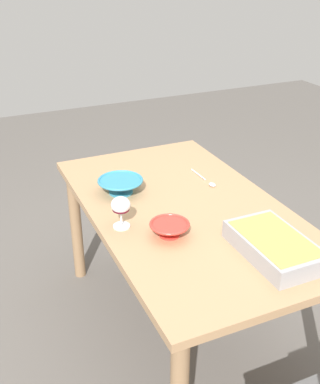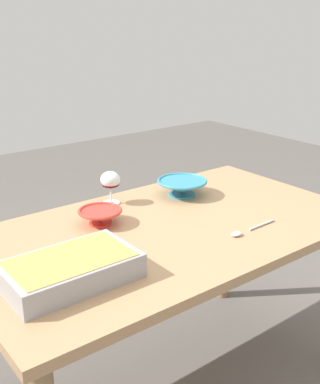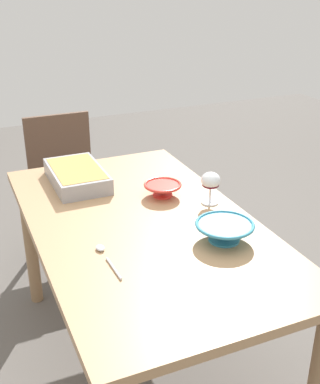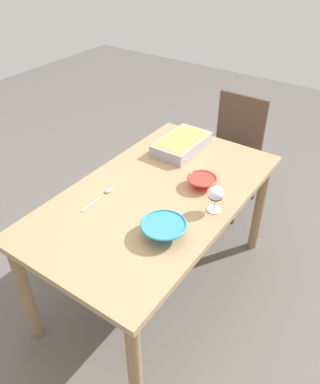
{
  "view_description": "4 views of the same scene",
  "coord_description": "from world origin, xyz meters",
  "views": [
    {
      "loc": [
        1.68,
        -0.88,
        1.78
      ],
      "look_at": [
        -0.07,
        -0.1,
        0.8
      ],
      "focal_mm": 44.74,
      "sensor_mm": 36.0,
      "label": 1
    },
    {
      "loc": [
        1.02,
        1.27,
        1.45
      ],
      "look_at": [
        -0.05,
        -0.11,
        0.82
      ],
      "focal_mm": 44.93,
      "sensor_mm": 36.0,
      "label": 2
    },
    {
      "loc": [
        -1.61,
        0.62,
        1.64
      ],
      "look_at": [
        0.06,
        -0.1,
        0.81
      ],
      "focal_mm": 46.28,
      "sensor_mm": 36.0,
      "label": 3
    },
    {
      "loc": [
        -1.35,
        -0.96,
        1.94
      ],
      "look_at": [
        -0.02,
        -0.03,
        0.76
      ],
      "focal_mm": 35.92,
      "sensor_mm": 36.0,
      "label": 4
    }
  ],
  "objects": [
    {
      "name": "serving_spoon",
      "position": [
        -0.18,
        0.22,
        0.74
      ],
      "size": [
        0.23,
        0.03,
        0.01
      ],
      "color": "silver",
      "rests_on": "dining_table"
    },
    {
      "name": "dining_table",
      "position": [
        0.0,
        0.0,
        0.64
      ],
      "size": [
        1.48,
        0.84,
        0.73
      ],
      "color": "tan",
      "rests_on": "ground_plane"
    },
    {
      "name": "wine_glass",
      "position": [
        0.04,
        -0.32,
        0.83
      ],
      "size": [
        0.08,
        0.08,
        0.14
      ],
      "color": "white",
      "rests_on": "dining_table"
    },
    {
      "name": "mixing_bowl",
      "position": [
        0.19,
        -0.17,
        0.76
      ],
      "size": [
        0.17,
        0.17,
        0.06
      ],
      "color": "red",
      "rests_on": "dining_table"
    },
    {
      "name": "small_bowl",
      "position": [
        -0.26,
        -0.22,
        0.77
      ],
      "size": [
        0.22,
        0.22,
        0.07
      ],
      "color": "teal",
      "rests_on": "dining_table"
    },
    {
      "name": "casserole_dish",
      "position": [
        0.47,
        0.14,
        0.77
      ],
      "size": [
        0.38,
        0.23,
        0.08
      ],
      "color": "#99999E",
      "rests_on": "dining_table"
    },
    {
      "name": "ground_plane",
      "position": [
        0.0,
        0.0,
        0.0
      ],
      "size": [
        8.0,
        8.0,
        0.0
      ],
      "primitive_type": "plane",
      "color": "#5B5651"
    }
  ]
}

